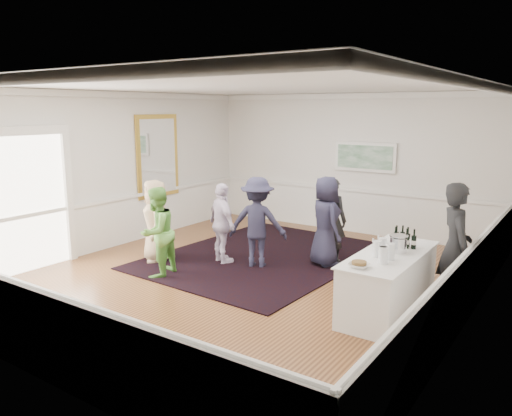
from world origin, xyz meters
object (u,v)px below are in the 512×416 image
Objects in this scene: bartender at (455,247)px; ice_bucket at (398,244)px; guest_dark_b at (331,220)px; nut_bowl at (359,264)px; guest_navy at (325,221)px; serving_table at (389,282)px; guest_green at (157,232)px; guest_tan at (156,221)px; guest_lilac at (222,224)px; guest_dark_a at (257,222)px.

bartender is 7.10× the size of ice_bucket.
guest_dark_b is (-2.46, 1.09, -0.12)m from bartender.
nut_bowl is (-0.84, -1.44, -0.03)m from bartender.
serving_table is at bearing 177.82° from guest_navy.
guest_tan is at bearing -141.76° from guest_green.
nut_bowl is at bearing 121.16° from guest_dark_b.
guest_lilac is (-3.36, 0.47, 0.32)m from serving_table.
bartender is at bearing 36.30° from ice_bucket.
guest_dark_b is (1.63, 1.24, 0.05)m from guest_lilac.
guest_lilac is at bearing 150.29° from guest_green.
guest_dark_b is at bearing -49.47° from guest_navy.
guest_green is at bearing 76.22° from bartender.
guest_lilac is at bearing 61.66° from bartender.
guest_lilac is 1.90m from guest_navy.
guest_green is 1.30m from guest_lilac.
guest_dark_a is at bearing 150.09° from nut_bowl.
bartender is 1.11× the size of guest_navy.
guest_dark_b is 0.28m from guest_navy.
guest_tan is 4.54m from ice_bucket.
guest_dark_a reaches higher than guest_dark_b.
guest_dark_b is 3.00m from nut_bowl.
guest_tan is at bearing -178.17° from serving_table.
guest_green is 0.97× the size of guest_dark_b.
guest_green is 3.02m from guest_navy.
guest_navy is at bearing 127.13° from guest_green.
bartender is at bearing 40.70° from serving_table.
guest_green is 5.98× the size of ice_bucket.
guest_dark_a is at bearing 45.82° from guest_dark_b.
ice_bucket is (2.77, -0.53, 0.14)m from guest_dark_a.
guest_lilac is 5.55× the size of nut_bowl.
serving_table is at bearing 100.23° from bartender.
guest_navy is (1.64, 0.96, 0.07)m from guest_lilac.
guest_dark_a is at bearing 166.19° from serving_table.
guest_lilac is 0.94× the size of guest_dark_b.
serving_table is 1.14× the size of bartender.
guest_green is 1.80m from guest_dark_a.
guest_dark_a is 6.09× the size of nut_bowl.
guest_lilac is 0.69m from guest_dark_a.
guest_dark_a is (-2.70, 0.66, 0.40)m from serving_table.
guest_tan is 1.94m from guest_dark_a.
guest_dark_a is at bearing 64.76° from guest_tan.
guest_dark_a is at bearing -137.62° from guest_lilac.
guest_lilac is at bearing 67.91° from guest_navy.
guest_lilac is (0.46, 1.21, -0.02)m from guest_green.
guest_lilac is 5.81× the size of ice_bucket.
bartender reaches higher than guest_navy.
guest_navy is at bearing 41.23° from bartender.
guest_lilac is (1.11, 0.61, -0.02)m from guest_tan.
guest_navy is (-1.72, 1.43, 0.40)m from serving_table.
serving_table is 4.48m from guest_tan.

